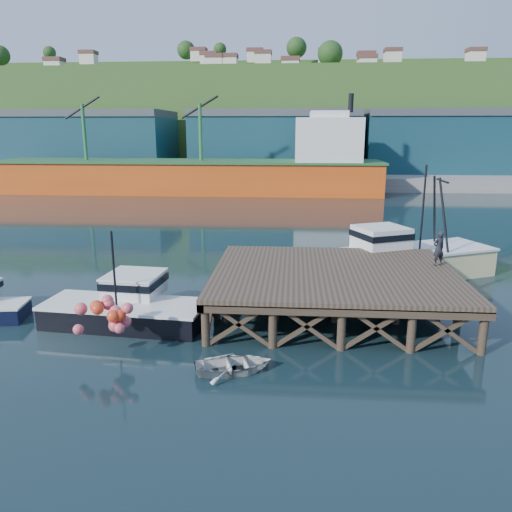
# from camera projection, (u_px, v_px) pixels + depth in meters

# --- Properties ---
(ground) EXTENTS (300.00, 300.00, 0.00)m
(ground) POSITION_uv_depth(u_px,v_px,m) (225.00, 308.00, 25.82)
(ground) COLOR black
(ground) RESTS_ON ground
(wharf) EXTENTS (12.00, 10.00, 2.62)m
(wharf) POSITION_uv_depth(u_px,v_px,m) (334.00, 275.00, 24.76)
(wharf) COLOR brown
(wharf) RESTS_ON ground
(far_quay) EXTENTS (160.00, 40.00, 2.00)m
(far_quay) POSITION_uv_depth(u_px,v_px,m) (276.00, 173.00, 93.22)
(far_quay) COLOR gray
(far_quay) RESTS_ON ground
(warehouse_left) EXTENTS (32.00, 16.00, 9.00)m
(warehouse_left) POSITION_uv_depth(u_px,v_px,m) (81.00, 144.00, 89.61)
(warehouse_left) COLOR #184450
(warehouse_left) RESTS_ON far_quay
(warehouse_mid) EXTENTS (28.00, 16.00, 9.00)m
(warehouse_mid) POSITION_uv_depth(u_px,v_px,m) (275.00, 144.00, 87.04)
(warehouse_mid) COLOR #184450
(warehouse_mid) RESTS_ON far_quay
(warehouse_right) EXTENTS (30.00, 16.00, 9.00)m
(warehouse_right) POSITION_uv_depth(u_px,v_px,m) (451.00, 144.00, 84.83)
(warehouse_right) COLOR #184450
(warehouse_right) RESTS_ON far_quay
(cargo_ship) EXTENTS (55.50, 10.00, 13.75)m
(cargo_ship) POSITION_uv_depth(u_px,v_px,m) (212.00, 170.00, 72.02)
(cargo_ship) COLOR #E35115
(cargo_ship) RESTS_ON ground
(hillside) EXTENTS (220.00, 50.00, 22.00)m
(hillside) POSITION_uv_depth(u_px,v_px,m) (281.00, 121.00, 119.76)
(hillside) COLOR #2D511E
(hillside) RESTS_ON ground
(boat_black) EXTENTS (7.78, 6.51, 4.67)m
(boat_black) POSITION_uv_depth(u_px,v_px,m) (127.00, 306.00, 23.59)
(boat_black) COLOR black
(boat_black) RESTS_ON ground
(trawler) EXTENTS (10.94, 7.59, 6.92)m
(trawler) POSITION_uv_depth(u_px,v_px,m) (408.00, 254.00, 30.97)
(trawler) COLOR #EFE69A
(trawler) RESTS_ON ground
(dinghy) EXTENTS (3.40, 2.82, 0.61)m
(dinghy) POSITION_uv_depth(u_px,v_px,m) (234.00, 364.00, 18.90)
(dinghy) COLOR silver
(dinghy) RESTS_ON ground
(dockworker) EXTENTS (0.77, 0.66, 1.80)m
(dockworker) POSITION_uv_depth(u_px,v_px,m) (439.00, 248.00, 25.58)
(dockworker) COLOR black
(dockworker) RESTS_ON wharf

